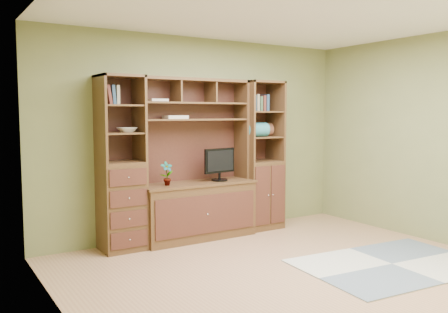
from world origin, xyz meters
TOP-DOWN VIEW (x-y plane):
  - room at (0.00, 0.00)m, footprint 4.60×4.10m
  - center_hutch at (-0.20, 1.73)m, footprint 1.54×0.53m
  - left_tower at (-1.20, 1.77)m, footprint 0.50×0.45m
  - right_tower at (0.82, 1.77)m, footprint 0.55×0.45m
  - rug at (1.03, -0.32)m, footprint 2.06×1.47m
  - monitor at (0.11, 1.70)m, footprint 0.50×0.28m
  - orchid at (-0.65, 1.70)m, footprint 0.16×0.11m
  - magazines at (-0.47, 1.82)m, footprint 0.28×0.20m
  - bowl at (-1.12, 1.77)m, footprint 0.23×0.23m
  - blanket_teal at (0.71, 1.73)m, footprint 0.34×0.19m
  - blanket_red at (0.89, 1.85)m, footprint 0.33×0.18m

SIDE VIEW (x-z plane):
  - rug at x=1.03m, z-range 0.00..0.01m
  - orchid at x=-0.65m, z-range 0.73..1.03m
  - monitor at x=0.11m, z-range 0.73..1.32m
  - center_hutch at x=-0.20m, z-range 0.00..2.05m
  - left_tower at x=-1.20m, z-range 0.00..2.05m
  - right_tower at x=0.82m, z-range 0.00..2.05m
  - room at x=0.00m, z-range -0.02..2.62m
  - blanket_red at x=0.89m, z-range 1.29..1.47m
  - blanket_teal at x=0.71m, z-range 1.29..1.48m
  - bowl at x=-1.12m, z-range 1.39..1.45m
  - magazines at x=-0.47m, z-range 1.54..1.58m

